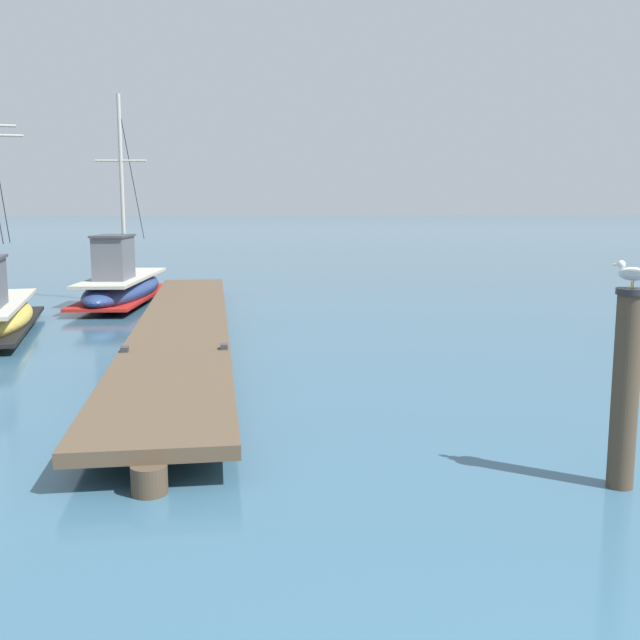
# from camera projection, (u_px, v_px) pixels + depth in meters

# --- Properties ---
(floating_dock) EXTENTS (3.19, 17.08, 0.53)m
(floating_dock) POSITION_uv_depth(u_px,v_px,m) (183.00, 323.00, 15.41)
(floating_dock) COLOR brown
(floating_dock) RESTS_ON ground
(fishing_boat_2) EXTENTS (1.86, 6.29, 5.89)m
(fishing_boat_2) POSITION_uv_depth(u_px,v_px,m) (122.00, 285.00, 21.09)
(fishing_boat_2) COLOR navy
(fishing_boat_2) RESTS_ON ground
(mooring_piling) EXTENTS (0.30, 0.30, 2.01)m
(mooring_piling) POSITION_uv_depth(u_px,v_px,m) (626.00, 386.00, 7.28)
(mooring_piling) COLOR #4C3D2D
(mooring_piling) RESTS_ON ground
(perched_seagull) EXTENTS (0.31, 0.30, 0.26)m
(perched_seagull) POSITION_uv_depth(u_px,v_px,m) (634.00, 273.00, 7.10)
(perched_seagull) COLOR gold
(perched_seagull) RESTS_ON mooring_piling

